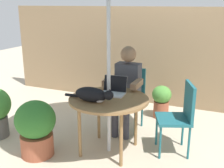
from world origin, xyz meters
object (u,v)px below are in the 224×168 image
object	(u,v)px
potted_plant_corner	(161,100)
chair_occupied	(130,93)
laptop	(114,89)
chair_empty	(181,113)
patio_table	(109,103)
person_seated	(126,85)
potted_plant_near_fence	(36,127)
cat	(93,95)

from	to	relation	value
potted_plant_corner	chair_occupied	bearing A→B (deg)	-123.43
laptop	chair_empty	bearing A→B (deg)	8.09
patio_table	chair_empty	bearing A→B (deg)	21.16
chair_empty	laptop	size ratio (longest dim) A/B	2.88
person_seated	potted_plant_near_fence	world-z (taller)	person_seated
potted_plant_near_fence	laptop	bearing A→B (deg)	39.66
chair_occupied	potted_plant_near_fence	world-z (taller)	chair_occupied
person_seated	potted_plant_corner	bearing A→B (deg)	62.95
patio_table	potted_plant_near_fence	size ratio (longest dim) A/B	1.38
chair_occupied	chair_empty	distance (m)	0.94
patio_table	cat	size ratio (longest dim) A/B	1.48
potted_plant_near_fence	potted_plant_corner	xyz separation A→B (m)	(1.13, 1.75, -0.08)
chair_occupied	person_seated	size ratio (longest dim) A/B	0.73
laptop	cat	distance (m)	0.39
cat	potted_plant_near_fence	bearing A→B (deg)	-159.09
chair_empty	person_seated	distance (m)	0.89
potted_plant_near_fence	potted_plant_corner	size ratio (longest dim) A/B	1.31
person_seated	cat	distance (m)	0.82
chair_empty	potted_plant_near_fence	xyz separation A→B (m)	(-1.59, -0.75, -0.15)
cat	potted_plant_corner	xyz separation A→B (m)	(0.48, 1.50, -0.49)
chair_empty	patio_table	bearing A→B (deg)	-158.84
potted_plant_near_fence	potted_plant_corner	bearing A→B (deg)	57.15
potted_plant_near_fence	chair_empty	bearing A→B (deg)	25.19
laptop	person_seated	bearing A→B (deg)	87.99
cat	potted_plant_corner	distance (m)	1.65
chair_occupied	potted_plant_corner	xyz separation A→B (m)	(0.36, 0.54, -0.23)
potted_plant_corner	chair_empty	bearing A→B (deg)	-65.45
patio_table	cat	world-z (taller)	cat
patio_table	chair_occupied	size ratio (longest dim) A/B	1.08
chair_empty	cat	world-z (taller)	chair_empty
patio_table	chair_occupied	distance (m)	0.79
laptop	potted_plant_corner	xyz separation A→B (m)	(0.37, 1.12, -0.47)
chair_occupied	cat	xyz separation A→B (m)	(-0.12, -0.96, 0.26)
cat	potted_plant_near_fence	size ratio (longest dim) A/B	0.93
patio_table	person_seated	size ratio (longest dim) A/B	0.78
chair_occupied	chair_empty	size ratio (longest dim) A/B	1.00
person_seated	potted_plant_corner	world-z (taller)	person_seated
potted_plant_near_fence	chair_occupied	bearing A→B (deg)	57.41
cat	laptop	bearing A→B (deg)	74.33
chair_empty	potted_plant_near_fence	world-z (taller)	chair_empty
patio_table	chair_occupied	xyz separation A→B (m)	(0.00, 0.78, -0.12)
patio_table	cat	xyz separation A→B (m)	(-0.12, -0.18, 0.15)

